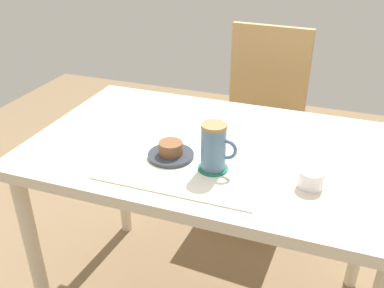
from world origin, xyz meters
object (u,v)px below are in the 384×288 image
at_px(dining_table, 212,168).
at_px(sugar_bowl, 311,179).
at_px(pastry_plate, 171,155).
at_px(pastry, 171,148).
at_px(wooden_chair, 260,120).
at_px(coffee_mug, 214,147).

relative_size(dining_table, sugar_bowl, 16.74).
bearing_deg(pastry_plate, dining_table, 52.33).
height_order(pastry_plate, pastry, pastry).
xyz_separation_m(pastry, sugar_bowl, (0.42, -0.01, -0.01)).
distance_m(wooden_chair, coffee_mug, 0.94).
bearing_deg(sugar_bowl, dining_table, 156.95).
bearing_deg(coffee_mug, pastry_plate, 170.84).
xyz_separation_m(dining_table, pastry, (-0.10, -0.12, 0.12)).
distance_m(dining_table, pastry, 0.20).
distance_m(pastry, sugar_bowl, 0.42).
xyz_separation_m(pastry_plate, pastry, (0.00, 0.00, 0.03)).
bearing_deg(sugar_bowl, wooden_chair, 109.32).
bearing_deg(coffee_mug, pastry, 170.84).
height_order(wooden_chair, sugar_bowl, wooden_chair).
bearing_deg(pastry, coffee_mug, -9.16).
bearing_deg(wooden_chair, sugar_bowl, 112.86).
bearing_deg(dining_table, sugar_bowl, -23.05).
bearing_deg(wooden_chair, pastry, 86.32).
bearing_deg(sugar_bowl, pastry_plate, 178.29).
bearing_deg(dining_table, pastry, -127.67).
bearing_deg(sugar_bowl, pastry, 178.29).
relative_size(pastry, coffee_mug, 0.53).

